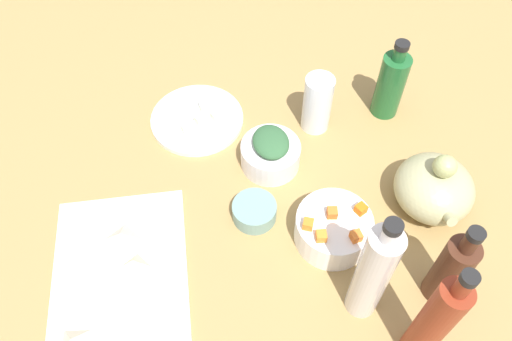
% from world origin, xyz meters
% --- Properties ---
extents(tabletop, '(1.90, 1.90, 0.03)m').
position_xyz_m(tabletop, '(0.00, 0.00, 0.01)').
color(tabletop, '#A1814A').
rests_on(tabletop, ground).
extents(cutting_board, '(0.36, 0.26, 0.01)m').
position_xyz_m(cutting_board, '(0.18, -0.26, 0.03)').
color(cutting_board, white).
rests_on(cutting_board, tabletop).
extents(plate_tofu, '(0.21, 0.21, 0.01)m').
position_xyz_m(plate_tofu, '(-0.18, -0.12, 0.04)').
color(plate_tofu, white).
rests_on(plate_tofu, tabletop).
extents(bowl_greens, '(0.12, 0.12, 0.06)m').
position_xyz_m(bowl_greens, '(-0.05, 0.03, 0.06)').
color(bowl_greens, white).
rests_on(bowl_greens, tabletop).
extents(bowl_carrots, '(0.14, 0.14, 0.06)m').
position_xyz_m(bowl_carrots, '(0.13, 0.13, 0.06)').
color(bowl_carrots, white).
rests_on(bowl_carrots, tabletop).
extents(bowl_small_side, '(0.09, 0.09, 0.04)m').
position_xyz_m(bowl_small_side, '(0.07, -0.01, 0.05)').
color(bowl_small_side, gray).
rests_on(bowl_small_side, tabletop).
extents(teapot, '(0.17, 0.15, 0.14)m').
position_xyz_m(teapot, '(0.07, 0.33, 0.08)').
color(teapot, tan).
rests_on(teapot, tabletop).
extents(bottle_0, '(0.05, 0.05, 0.21)m').
position_xyz_m(bottle_0, '(0.25, 0.30, 0.12)').
color(bottle_0, '#4A2718').
rests_on(bottle_0, tabletop).
extents(bottle_1, '(0.06, 0.06, 0.19)m').
position_xyz_m(bottle_1, '(-0.18, 0.31, 0.11)').
color(bottle_1, '#20602D').
rests_on(bottle_1, tabletop).
extents(bottle_2, '(0.05, 0.05, 0.27)m').
position_xyz_m(bottle_2, '(0.27, 0.16, 0.15)').
color(bottle_2, silver).
rests_on(bottle_2, tabletop).
extents(bottle_3, '(0.05, 0.05, 0.28)m').
position_xyz_m(bottle_3, '(0.35, 0.23, 0.15)').
color(bottle_3, maroon).
rests_on(bottle_3, tabletop).
extents(drinking_glass_0, '(0.06, 0.06, 0.14)m').
position_xyz_m(drinking_glass_0, '(-0.15, 0.14, 0.10)').
color(drinking_glass_0, white).
rests_on(drinking_glass_0, tabletop).
extents(carrot_cube_0, '(0.02, 0.02, 0.02)m').
position_xyz_m(carrot_cube_0, '(0.17, 0.16, 0.10)').
color(carrot_cube_0, orange).
rests_on(carrot_cube_0, bowl_carrots).
extents(carrot_cube_1, '(0.02, 0.02, 0.02)m').
position_xyz_m(carrot_cube_1, '(0.17, 0.10, 0.10)').
color(carrot_cube_1, orange).
rests_on(carrot_cube_1, bowl_carrots).
extents(carrot_cube_2, '(0.02, 0.02, 0.02)m').
position_xyz_m(carrot_cube_2, '(0.14, 0.08, 0.10)').
color(carrot_cube_2, orange).
rests_on(carrot_cube_2, bowl_carrots).
extents(carrot_cube_3, '(0.02, 0.02, 0.02)m').
position_xyz_m(carrot_cube_3, '(0.12, 0.13, 0.10)').
color(carrot_cube_3, orange).
rests_on(carrot_cube_3, bowl_carrots).
extents(carrot_cube_4, '(0.02, 0.02, 0.02)m').
position_xyz_m(carrot_cube_4, '(0.12, 0.18, 0.10)').
color(carrot_cube_4, orange).
rests_on(carrot_cube_4, bowl_carrots).
extents(chopped_greens_mound, '(0.10, 0.09, 0.03)m').
position_xyz_m(chopped_greens_mound, '(-0.05, 0.03, 0.10)').
color(chopped_greens_mound, '#326038').
rests_on(chopped_greens_mound, bowl_greens).
extents(tofu_cube_0, '(0.03, 0.03, 0.02)m').
position_xyz_m(tofu_cube_0, '(-0.17, -0.11, 0.05)').
color(tofu_cube_0, white).
rests_on(tofu_cube_0, plate_tofu).
extents(tofu_cube_1, '(0.02, 0.02, 0.02)m').
position_xyz_m(tofu_cube_1, '(-0.20, -0.16, 0.05)').
color(tofu_cube_1, white).
rests_on(tofu_cube_1, plate_tofu).
extents(tofu_cube_2, '(0.03, 0.03, 0.02)m').
position_xyz_m(tofu_cube_2, '(-0.21, -0.10, 0.05)').
color(tofu_cube_2, white).
rests_on(tofu_cube_2, plate_tofu).
extents(tofu_cube_3, '(0.03, 0.03, 0.02)m').
position_xyz_m(tofu_cube_3, '(-0.17, -0.07, 0.05)').
color(tofu_cube_3, white).
rests_on(tofu_cube_3, plate_tofu).
extents(tofu_cube_4, '(0.03, 0.03, 0.02)m').
position_xyz_m(tofu_cube_4, '(-0.15, -0.14, 0.05)').
color(tofu_cube_4, white).
rests_on(tofu_cube_4, plate_tofu).
extents(dumpling_0, '(0.04, 0.05, 0.03)m').
position_xyz_m(dumpling_0, '(0.17, -0.23, 0.06)').
color(dumpling_0, beige).
rests_on(dumpling_0, cutting_board).
extents(dumpling_2, '(0.05, 0.06, 0.02)m').
position_xyz_m(dumpling_2, '(0.11, -0.26, 0.05)').
color(dumpling_2, beige).
rests_on(dumpling_2, cutting_board).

